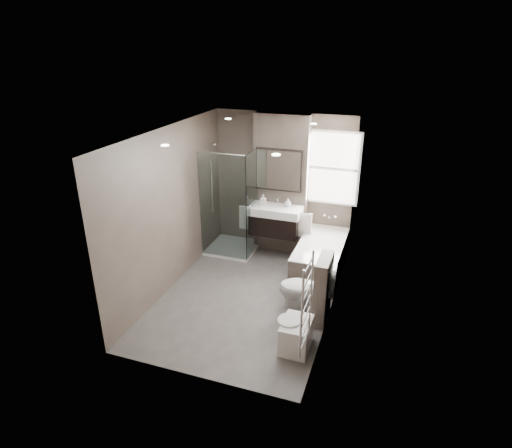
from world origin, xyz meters
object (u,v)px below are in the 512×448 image
at_px(bidet, 296,334).
at_px(vanity, 275,220).
at_px(toilet, 307,290).
at_px(bathtub, 320,256).

bearing_deg(bidet, vanity, 112.74).
height_order(vanity, bidet, vanity).
xyz_separation_m(vanity, toilet, (0.97, -1.62, -0.33)).
xyz_separation_m(vanity, bidet, (1.01, -2.42, -0.53)).
bearing_deg(bidet, toilet, 93.15).
xyz_separation_m(vanity, bathtub, (0.92, -0.33, -0.43)).
bearing_deg(vanity, toilet, -59.07).
bearing_deg(bidet, bathtub, 92.44).
bearing_deg(bathtub, toilet, -88.01).
xyz_separation_m(toilet, bidet, (0.04, -0.80, -0.20)).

